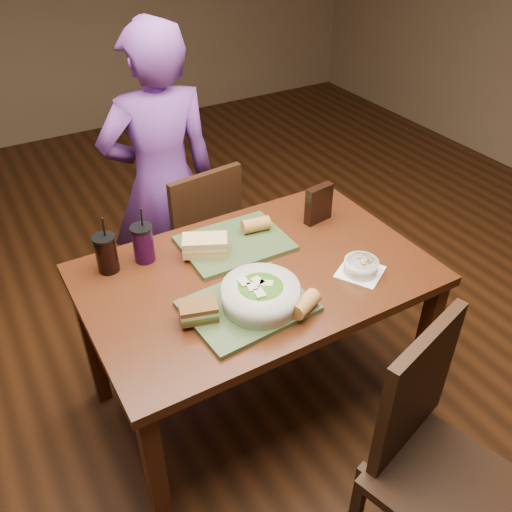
# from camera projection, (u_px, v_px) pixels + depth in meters

# --- Properties ---
(ground) EXTENTS (6.00, 6.00, 0.00)m
(ground) POSITION_uv_depth(u_px,v_px,m) (256.00, 399.00, 2.51)
(ground) COLOR #381C0B
(ground) RESTS_ON ground
(dining_table) EXTENTS (1.30, 0.85, 0.75)m
(dining_table) POSITION_uv_depth(u_px,v_px,m) (256.00, 289.00, 2.12)
(dining_table) COLOR #421E0D
(dining_table) RESTS_ON ground
(chair_near) EXTENTS (0.50, 0.50, 0.92)m
(chair_near) POSITION_uv_depth(u_px,v_px,m) (429.00, 446.00, 1.72)
(chair_near) COLOR black
(chair_near) RESTS_ON ground
(chair_far) EXTENTS (0.41, 0.42, 0.87)m
(chair_far) POSITION_uv_depth(u_px,v_px,m) (201.00, 235.00, 2.74)
(chair_far) COLOR black
(chair_far) RESTS_ON ground
(diner) EXTENTS (0.59, 0.41, 1.53)m
(diner) POSITION_uv_depth(u_px,v_px,m) (162.00, 184.00, 2.60)
(diner) COLOR #5A2C79
(diner) RESTS_ON ground
(tray_near) EXTENTS (0.44, 0.35, 0.02)m
(tray_near) POSITION_uv_depth(u_px,v_px,m) (248.00, 306.00, 1.89)
(tray_near) COLOR #364A27
(tray_near) RESTS_ON dining_table
(tray_far) EXTENTS (0.43, 0.33, 0.02)m
(tray_far) POSITION_uv_depth(u_px,v_px,m) (235.00, 243.00, 2.20)
(tray_far) COLOR #364A27
(tray_far) RESTS_ON dining_table
(salad_bowl) EXTENTS (0.27, 0.27, 0.09)m
(salad_bowl) POSITION_uv_depth(u_px,v_px,m) (261.00, 294.00, 1.86)
(salad_bowl) COLOR silver
(salad_bowl) RESTS_ON tray_near
(soup_bowl) EXTENTS (0.22, 0.22, 0.06)m
(soup_bowl) POSITION_uv_depth(u_px,v_px,m) (361.00, 266.00, 2.04)
(soup_bowl) COLOR white
(soup_bowl) RESTS_ON dining_table
(sandwich_near) EXTENTS (0.15, 0.12, 0.06)m
(sandwich_near) POSITION_uv_depth(u_px,v_px,m) (198.00, 311.00, 1.81)
(sandwich_near) COLOR #593819
(sandwich_near) RESTS_ON tray_near
(sandwich_far) EXTENTS (0.20, 0.16, 0.07)m
(sandwich_far) POSITION_uv_depth(u_px,v_px,m) (205.00, 245.00, 2.11)
(sandwich_far) COLOR tan
(sandwich_far) RESTS_ON tray_far
(baguette_near) EXTENTS (0.13, 0.10, 0.06)m
(baguette_near) POSITION_uv_depth(u_px,v_px,m) (305.00, 304.00, 1.84)
(baguette_near) COLOR #AD7533
(baguette_near) RESTS_ON tray_near
(baguette_far) EXTENTS (0.12, 0.08, 0.06)m
(baguette_far) POSITION_uv_depth(u_px,v_px,m) (256.00, 225.00, 2.25)
(baguette_far) COLOR #AD7533
(baguette_far) RESTS_ON tray_far
(cup_cola) EXTENTS (0.09, 0.09, 0.23)m
(cup_cola) POSITION_uv_depth(u_px,v_px,m) (106.00, 253.00, 2.03)
(cup_cola) COLOR black
(cup_cola) RESTS_ON dining_table
(cup_berry) EXTENTS (0.09, 0.09, 0.24)m
(cup_berry) POSITION_uv_depth(u_px,v_px,m) (143.00, 243.00, 2.08)
(cup_berry) COLOR black
(cup_berry) RESTS_ON dining_table
(chip_bag) EXTENTS (0.13, 0.06, 0.17)m
(chip_bag) POSITION_uv_depth(u_px,v_px,m) (319.00, 204.00, 2.31)
(chip_bag) COLOR black
(chip_bag) RESTS_ON dining_table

